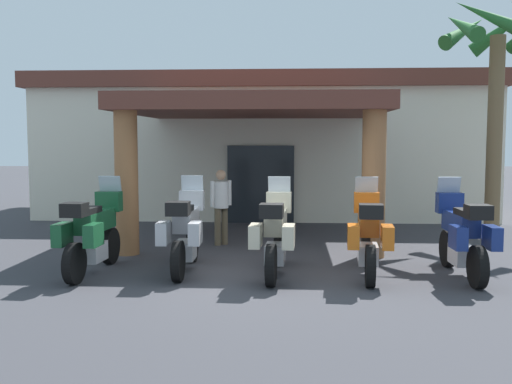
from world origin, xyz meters
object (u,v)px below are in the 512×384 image
(motorcycle_silver, at_px, (185,231))
(motel_building, at_px, (265,144))
(motorcycle_cream, at_px, (275,234))
(pedestrian, at_px, (221,202))
(motorcycle_blue, at_px, (463,235))
(motorcycle_green, at_px, (93,233))
(motorcycle_orange, at_px, (368,234))
(palm_tree_near_portico, at_px, (497,58))

(motorcycle_silver, bearing_deg, motel_building, -7.65)
(motorcycle_cream, relative_size, pedestrian, 1.37)
(motorcycle_cream, height_order, motorcycle_blue, same)
(motel_building, relative_size, motorcycle_green, 6.13)
(motorcycle_orange, bearing_deg, palm_tree_near_portico, -35.38)
(motel_building, height_order, palm_tree_near_portico, palm_tree_near_portico)
(motorcycle_silver, relative_size, motorcycle_cream, 1.00)
(motorcycle_orange, height_order, motorcycle_blue, same)
(pedestrian, height_order, palm_tree_near_portico, palm_tree_near_portico)
(motorcycle_green, distance_m, motorcycle_silver, 1.55)
(motorcycle_blue, bearing_deg, motel_building, 21.06)
(motorcycle_green, relative_size, motorcycle_blue, 1.00)
(motel_building, height_order, motorcycle_cream, motel_building)
(motorcycle_orange, bearing_deg, pedestrian, 49.69)
(motel_building, distance_m, motorcycle_blue, 9.56)
(pedestrian, bearing_deg, palm_tree_near_portico, -120.04)
(motorcycle_green, bearing_deg, palm_tree_near_portico, -59.51)
(motorcycle_orange, bearing_deg, motorcycle_blue, -85.00)
(motorcycle_green, distance_m, motorcycle_cream, 3.08)
(motel_building, xyz_separation_m, motorcycle_blue, (3.26, -8.88, -1.41))
(motorcycle_blue, bearing_deg, motorcycle_green, 89.36)
(motel_building, height_order, motorcycle_silver, motel_building)
(palm_tree_near_portico, bearing_deg, motorcycle_silver, -151.93)
(motorcycle_blue, bearing_deg, motorcycle_cream, 89.40)
(motorcycle_orange, relative_size, pedestrian, 1.37)
(motorcycle_green, xyz_separation_m, palm_tree_near_portico, (8.10, 3.70, 3.38))
(motorcycle_cream, xyz_separation_m, palm_tree_near_portico, (5.02, 3.78, 3.38))
(motel_building, xyz_separation_m, pedestrian, (-0.94, -5.95, -1.18))
(motorcycle_green, xyz_separation_m, motorcycle_blue, (6.16, -0.17, 0.00))
(motorcycle_green, bearing_deg, motorcycle_silver, -76.59)
(motorcycle_cream, xyz_separation_m, motorcycle_blue, (3.08, -0.08, 0.00))
(motel_building, distance_m, motorcycle_cream, 8.91)
(motorcycle_green, height_order, motorcycle_orange, same)
(motorcycle_orange, bearing_deg, motorcycle_green, 95.58)
(motorcycle_blue, height_order, pedestrian, pedestrian)
(motorcycle_cream, bearing_deg, motorcycle_orange, -85.26)
(motel_building, relative_size, motorcycle_orange, 6.14)
(motorcycle_green, relative_size, pedestrian, 1.37)
(motel_building, xyz_separation_m, palm_tree_near_portico, (5.19, -5.02, 1.97))
(motorcycle_silver, height_order, palm_tree_near_portico, palm_tree_near_portico)
(motorcycle_green, distance_m, motorcycle_orange, 4.62)
(motorcycle_green, height_order, motorcycle_cream, same)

